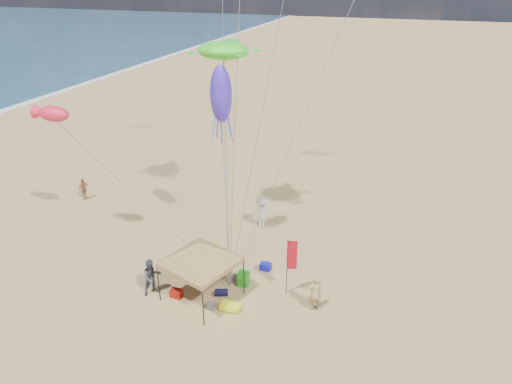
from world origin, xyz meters
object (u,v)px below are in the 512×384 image
feather_flag (291,259)px  person_far_a (84,189)px  person_near_c (262,212)px  chair_yellow (185,260)px  person_near_a (315,293)px  cooler_red (176,293)px  chair_green (244,278)px  canopy_tent (199,245)px  cooler_blue (266,267)px  beach_cart (230,306)px  person_near_b (152,277)px

feather_flag → person_far_a: (-15.48, 5.19, -1.27)m
feather_flag → person_near_c: feather_flag is taller
chair_yellow → person_near_a: (6.99, -1.16, 0.55)m
cooler_red → person_near_a: bearing=11.1°
feather_flag → cooler_red: (-4.94, -1.90, -1.81)m
chair_green → person_near_a: bearing=-10.3°
canopy_tent → cooler_blue: 4.53m
cooler_red → chair_green: bearing=35.4°
canopy_tent → beach_cart: size_ratio=5.88×
chair_yellow → person_near_c: (2.49, 5.06, 0.60)m
person_near_a → person_near_c: bearing=-91.4°
canopy_tent → person_near_a: size_ratio=2.93×
canopy_tent → chair_yellow: bearing=133.5°
chair_yellow → person_far_a: person_far_a is taller
canopy_tent → beach_cart: 3.12m
chair_yellow → beach_cart: 4.25m
beach_cart → cooler_red: bearing=178.8°
chair_green → chair_yellow: bearing=171.5°
cooler_blue → person_far_a: person_far_a is taller
person_near_a → person_far_a: 17.79m
canopy_tent → person_near_b: (-2.29, -0.52, -1.93)m
cooler_red → feather_flag: bearing=21.0°
person_near_a → person_far_a: person_near_a is taller
person_near_b → person_near_c: (2.89, 7.58, 0.03)m
person_near_c → person_near_a: bearing=121.5°
chair_green → person_far_a: person_far_a is taller
beach_cart → person_near_c: size_ratio=0.47×
person_near_a → person_near_b: person_near_b is taller
cooler_red → chair_yellow: (-0.74, 2.39, 0.16)m
feather_flag → cooler_blue: size_ratio=5.54×
person_near_b → person_far_a: person_near_b is taller
person_near_b → person_far_a: bearing=91.4°
beach_cart → person_near_b: size_ratio=0.49×
feather_flag → cooler_blue: bearing=138.3°
feather_flag → person_near_c: 6.49m
chair_yellow → person_near_a: 7.11m
feather_flag → person_near_a: feather_flag is taller
cooler_red → beach_cart: (2.73, -0.06, 0.01)m
feather_flag → cooler_red: feather_flag is taller
feather_flag → cooler_blue: feather_flag is taller
feather_flag → person_near_b: 6.49m
cooler_blue → cooler_red: bearing=-134.1°
person_far_a → person_near_a: bearing=-102.7°
canopy_tent → chair_yellow: 3.72m
chair_green → cooler_red: bearing=-144.6°
chair_green → person_near_b: bearing=-152.1°
feather_flag → cooler_blue: (-1.66, 1.48, -1.81)m
beach_cart → person_near_b: bearing=-179.0°
person_near_a → person_near_c: person_near_c is taller
canopy_tent → person_near_a: 5.52m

